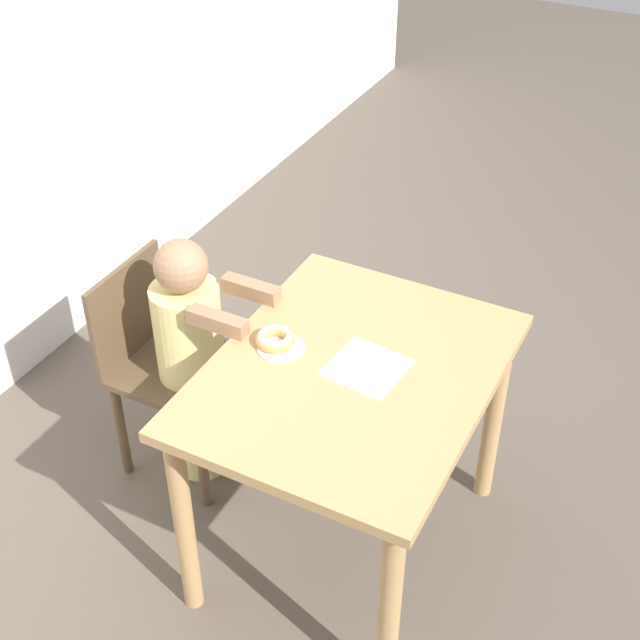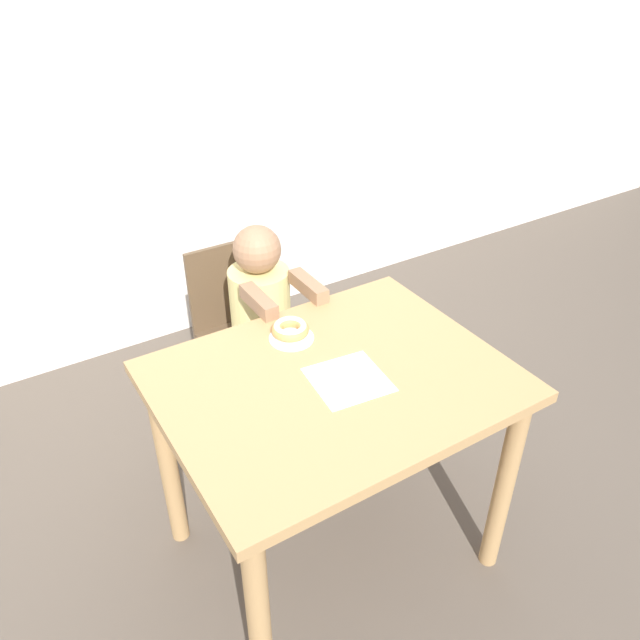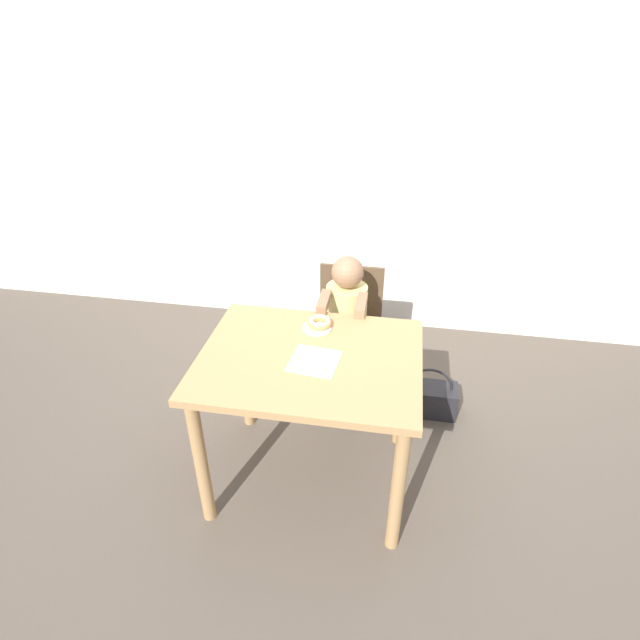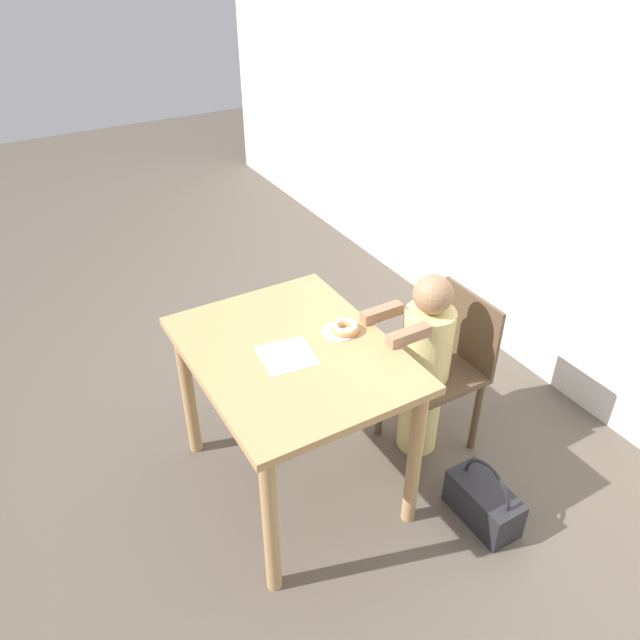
# 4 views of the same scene
# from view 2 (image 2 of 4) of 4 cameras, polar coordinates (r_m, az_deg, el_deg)

# --- Properties ---
(ground_plane) EXTENTS (12.00, 12.00, 0.00)m
(ground_plane) POSITION_cam_2_polar(r_m,az_deg,el_deg) (2.34, 1.04, -19.99)
(ground_plane) COLOR brown
(wall_back) EXTENTS (8.00, 0.05, 2.50)m
(wall_back) POSITION_cam_2_polar(r_m,az_deg,el_deg) (2.94, -16.86, 19.66)
(wall_back) COLOR silver
(wall_back) RESTS_ON ground_plane
(dining_table) EXTENTS (0.98, 0.77, 0.76)m
(dining_table) POSITION_cam_2_polar(r_m,az_deg,el_deg) (1.87, 1.23, -8.20)
(dining_table) COLOR tan
(dining_table) RESTS_ON ground_plane
(chair) EXTENTS (0.38, 0.41, 0.80)m
(chair) POSITION_cam_2_polar(r_m,az_deg,el_deg) (2.55, -6.32, -1.64)
(chair) COLOR brown
(chair) RESTS_ON ground_plane
(child_figure) EXTENTS (0.24, 0.40, 0.96)m
(child_figure) POSITION_cam_2_polar(r_m,az_deg,el_deg) (2.43, -5.24, -1.66)
(child_figure) COLOR #E0D17F
(child_figure) RESTS_ON ground_plane
(donut) EXTENTS (0.12, 0.12, 0.04)m
(donut) POSITION_cam_2_polar(r_m,az_deg,el_deg) (1.95, -2.62, -0.75)
(donut) COLOR tan
(donut) RESTS_ON dining_table
(napkin) EXTENTS (0.23, 0.23, 0.00)m
(napkin) POSITION_cam_2_polar(r_m,az_deg,el_deg) (1.78, 2.61, -5.46)
(napkin) COLOR white
(napkin) RESTS_ON dining_table
(handbag) EXTENTS (0.34, 0.17, 0.32)m
(handbag) POSITION_cam_2_polar(r_m,az_deg,el_deg) (2.85, 4.53, -5.30)
(handbag) COLOR #232328
(handbag) RESTS_ON ground_plane
(plate) EXTENTS (0.14, 0.14, 0.01)m
(plate) POSITION_cam_2_polar(r_m,az_deg,el_deg) (1.94, -2.63, -1.65)
(plate) COLOR silver
(plate) RESTS_ON dining_table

